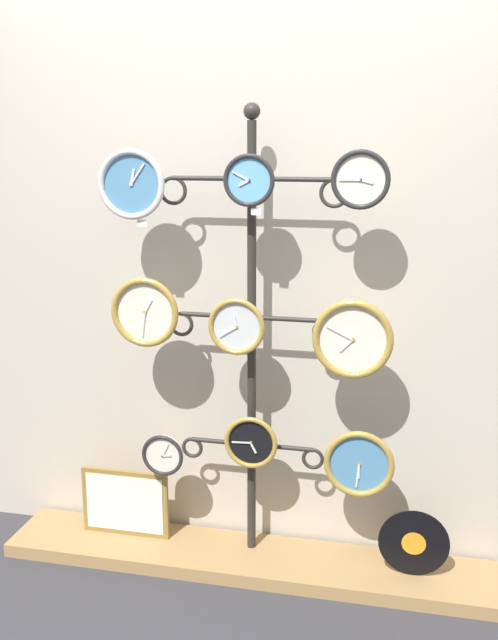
{
  "coord_description": "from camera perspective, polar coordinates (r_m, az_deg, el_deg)",
  "views": [
    {
      "loc": [
        0.67,
        -2.56,
        1.84
      ],
      "look_at": [
        0.0,
        0.36,
        1.12
      ],
      "focal_mm": 42.0,
      "sensor_mm": 36.0,
      "label": 1
    }
  ],
  "objects": [
    {
      "name": "price_tag_upper",
      "position": [
        3.08,
        -8.16,
        7.32
      ],
      "size": [
        0.04,
        0.0,
        0.03
      ],
      "color": "white"
    },
    {
      "name": "price_tag_mid",
      "position": [
        2.95,
        0.54,
        8.27
      ],
      "size": [
        0.04,
        0.0,
        0.03
      ],
      "color": "white"
    },
    {
      "name": "clock_top_left",
      "position": [
        3.08,
        -8.93,
        10.19
      ],
      "size": [
        0.28,
        0.04,
        0.28
      ],
      "color": "#4C84B2"
    },
    {
      "name": "shop_wall",
      "position": [
        3.23,
        0.83,
        5.62
      ],
      "size": [
        4.4,
        0.04,
        2.8
      ],
      "color": "#BCB2A3",
      "rests_on": "ground_plane"
    },
    {
      "name": "low_shelf",
      "position": [
        3.49,
        -0.04,
        -17.76
      ],
      "size": [
        2.2,
        0.36,
        0.06
      ],
      "color": "#9E7A4C",
      "rests_on": "ground_plane"
    },
    {
      "name": "clock_bottom_right",
      "position": [
        3.17,
        8.39,
        -10.78
      ],
      "size": [
        0.29,
        0.04,
        0.29
      ],
      "color": "#4C84B2"
    },
    {
      "name": "clock_bottom_left",
      "position": [
        3.35,
        -6.57,
        -10.18
      ],
      "size": [
        0.19,
        0.04,
        0.19
      ],
      "color": "silver"
    },
    {
      "name": "clock_middle_left",
      "position": [
        3.14,
        -7.92,
        0.59
      ],
      "size": [
        0.29,
        0.04,
        0.29
      ],
      "color": "silver"
    },
    {
      "name": "clock_middle_center",
      "position": [
        3.05,
        -0.94,
        -0.5
      ],
      "size": [
        0.24,
        0.04,
        0.24
      ],
      "color": "silver"
    },
    {
      "name": "clock_top_right",
      "position": [
        2.87,
        8.5,
        10.54
      ],
      "size": [
        0.22,
        0.04,
        0.22
      ],
      "color": "silver"
    },
    {
      "name": "clock_middle_right",
      "position": [
        2.97,
        7.9,
        -1.46
      ],
      "size": [
        0.32,
        0.04,
        0.32
      ],
      "color": "silver"
    },
    {
      "name": "display_stand",
      "position": [
        3.24,
        0.2,
        -6.72
      ],
      "size": [
        0.78,
        0.36,
        1.99
      ],
      "color": "#282623",
      "rests_on": "ground_plane"
    },
    {
      "name": "ground_plane",
      "position": [
        3.22,
        -1.53,
        -21.36
      ],
      "size": [
        12.0,
        12.0,
        0.0
      ],
      "primitive_type": "plane",
      "color": "#333338"
    },
    {
      "name": "clock_top_center",
      "position": [
        2.95,
        0.02,
        10.6
      ],
      "size": [
        0.21,
        0.04,
        0.21
      ],
      "color": "#60A8DB"
    },
    {
      "name": "vinyl_record",
      "position": [
        3.33,
        12.44,
        -16.27
      ],
      "size": [
        0.29,
        0.01,
        0.29
      ],
      "color": "black",
      "rests_on": "low_shelf"
    },
    {
      "name": "clock_bottom_center",
      "position": [
        3.22,
        0.16,
        -9.29
      ],
      "size": [
        0.23,
        0.04,
        0.23
      ],
      "color": "black"
    },
    {
      "name": "picture_frame",
      "position": [
        3.59,
        -9.42,
        -13.57
      ],
      "size": [
        0.41,
        0.02,
        0.32
      ],
      "color": "olive",
      "rests_on": "low_shelf"
    }
  ]
}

